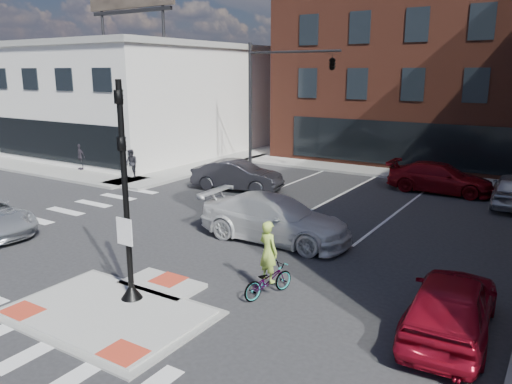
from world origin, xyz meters
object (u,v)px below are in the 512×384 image
Objects in this scene: bg_car_dark at (237,175)px; cyclist at (268,271)px; pedestrian_b at (81,157)px; white_pickup at (275,218)px; bg_car_red at (440,178)px; red_sedan at (451,304)px; pedestrian_a at (131,163)px.

cyclist is at bearing -152.68° from bg_car_dark.
pedestrian_b reaches higher than bg_car_dark.
white_pickup is at bearing -8.24° from pedestrian_b.
bg_car_dark is 2.93× the size of pedestrian_b.
white_pickup is 1.09× the size of bg_car_red.
pedestrian_a is (-19.87, 8.71, 0.18)m from red_sedan.
red_sedan is 2.85× the size of pedestrian_b.
cyclist is 17.60m from pedestrian_a.
pedestrian_a reaches higher than bg_car_red.
pedestrian_a reaches higher than bg_car_dark.
bg_car_dark reaches higher than bg_car_red.
white_pickup reaches higher than bg_car_dark.
pedestrian_a reaches higher than red_sedan.
red_sedan is at bearing -119.45° from white_pickup.
pedestrian_b is (-19.56, 9.20, 0.23)m from cyclist.
red_sedan is 4.90m from cyclist.
red_sedan is 2.12× the size of cyclist.
pedestrian_b is at bearing 85.06° from bg_car_dark.
white_pickup is at bearing -15.20° from pedestrian_a.
bg_car_red is 3.24× the size of pedestrian_a.
pedestrian_b is (-4.56, 0.00, -0.00)m from pedestrian_a.
pedestrian_a is at bearing 89.06° from bg_car_dark.
bg_car_red is at bearing -77.54° from cyclist.
cyclist is (-1.21, -15.72, -0.03)m from bg_car_red.
red_sedan is at bearing -157.43° from cyclist.
white_pickup is (-7.16, 3.83, 0.05)m from red_sedan.
bg_car_dark is at bearing -34.84° from cyclist.
bg_car_red is (9.42, 5.31, -0.02)m from bg_car_dark.
red_sedan is 16.42m from bg_car_dark.
white_pickup is at bearing 162.51° from bg_car_red.
pedestrian_a is (-16.21, -6.52, 0.20)m from bg_car_red.
cyclist is at bearing -25.70° from pedestrian_a.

